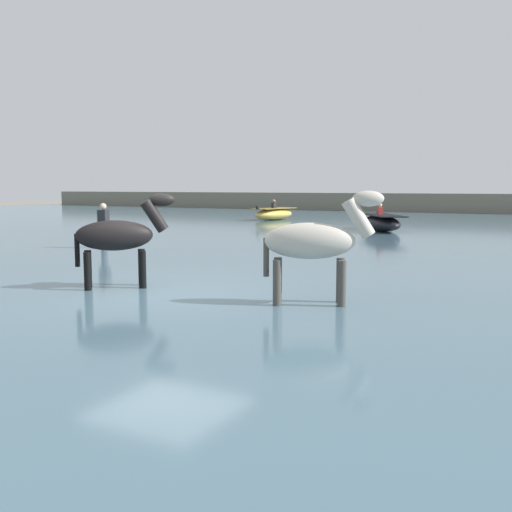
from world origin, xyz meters
TOP-DOWN VIEW (x-y plane):
  - ground_plane at (0.00, 0.00)m, footprint 120.00×120.00m
  - water_surface at (0.00, 10.00)m, footprint 90.00×90.00m
  - horse_lead_pinto at (2.85, 0.12)m, footprint 1.85×1.10m
  - horse_trailing_black at (-0.95, -0.18)m, footprint 1.57×1.48m
  - boat_far_inshore at (-8.77, 21.41)m, footprint 1.65×3.22m
  - boat_mid_channel at (-0.99, 16.28)m, footprint 3.10×3.92m
  - person_onlooker_right at (-6.24, 5.09)m, footprint 0.32×0.20m
  - far_shoreline at (0.00, 36.37)m, footprint 80.00×2.40m

SIDE VIEW (x-z plane):
  - ground_plane at x=0.00m, z-range 0.00..0.00m
  - water_surface at x=0.00m, z-range 0.00..0.26m
  - boat_far_inshore at x=-8.77m, z-range 0.02..1.17m
  - boat_mid_channel at x=-0.99m, z-range 0.02..1.19m
  - far_shoreline at x=0.00m, z-range 0.00..1.63m
  - person_onlooker_right at x=-6.24m, z-range 0.05..1.68m
  - horse_trailing_black at x=-0.95m, z-range 0.18..2.19m
  - horse_lead_pinto at x=2.85m, z-range 0.19..2.26m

